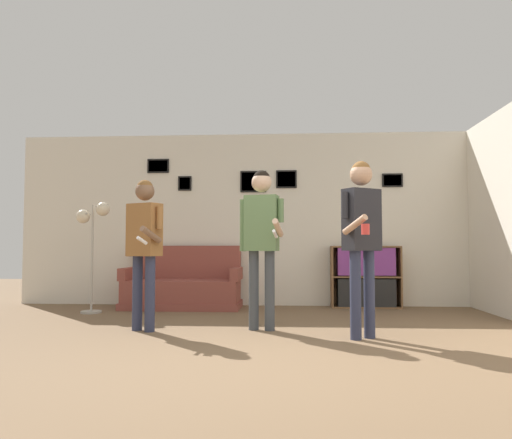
% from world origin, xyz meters
% --- Properties ---
extents(ground_plane, '(20.00, 20.00, 0.00)m').
position_xyz_m(ground_plane, '(0.00, 0.00, 0.00)').
color(ground_plane, brown).
extents(wall_back, '(8.24, 0.08, 2.70)m').
position_xyz_m(wall_back, '(-0.00, 3.99, 1.36)').
color(wall_back, silver).
rests_on(wall_back, ground_plane).
extents(couch, '(1.74, 0.80, 0.93)m').
position_xyz_m(couch, '(-1.41, 3.58, 0.30)').
color(couch, brown).
rests_on(couch, ground_plane).
extents(bookshelf, '(1.03, 0.30, 0.92)m').
position_xyz_m(bookshelf, '(1.32, 3.77, 0.46)').
color(bookshelf, brown).
rests_on(bookshelf, ground_plane).
extents(floor_lamp, '(0.47, 0.28, 1.53)m').
position_xyz_m(floor_lamp, '(-2.55, 2.92, 1.16)').
color(floor_lamp, '#ADA89E').
rests_on(floor_lamp, ground_plane).
extents(person_player_foreground_left, '(0.46, 0.58, 1.65)m').
position_xyz_m(person_player_foreground_left, '(-1.41, 1.51, 1.01)').
color(person_player_foreground_left, '#2D334C').
rests_on(person_player_foreground_left, ground_plane).
extents(person_player_foreground_center, '(0.49, 0.53, 1.76)m').
position_xyz_m(person_player_foreground_center, '(-0.13, 1.64, 1.09)').
color(person_player_foreground_center, '#3D4247').
rests_on(person_player_foreground_center, ground_plane).
extents(person_watcher_holding_cup, '(0.43, 0.58, 1.77)m').
position_xyz_m(person_watcher_holding_cup, '(0.90, 1.19, 1.10)').
color(person_watcher_holding_cup, '#2D334C').
rests_on(person_watcher_holding_cup, ground_plane).
extents(bottle_on_floor, '(0.06, 0.06, 0.28)m').
position_xyz_m(bottle_on_floor, '(-1.92, 2.97, 0.11)').
color(bottle_on_floor, brown).
rests_on(bottle_on_floor, ground_plane).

